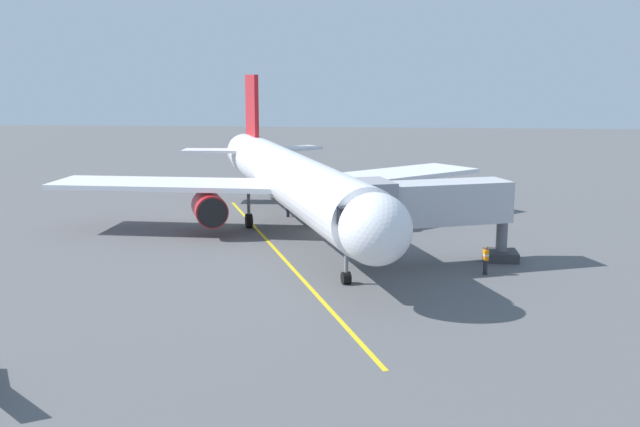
{
  "coord_description": "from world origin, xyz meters",
  "views": [
    {
      "loc": [
        -5.09,
        52.49,
        11.51
      ],
      "look_at": [
        -0.9,
        8.0,
        3.0
      ],
      "focal_mm": 41.07,
      "sensor_mm": 36.0,
      "label": 1
    }
  ],
  "objects_px": {
    "airplane": "(290,179)",
    "ground_crew_wing_walker": "(288,206)",
    "ground_crew_marshaller": "(486,260)",
    "jet_bridge": "(419,206)"
  },
  "relations": [
    {
      "from": "ground_crew_wing_walker",
      "to": "ground_crew_marshaller",
      "type": "bearing_deg",
      "value": 130.31
    },
    {
      "from": "ground_crew_marshaller",
      "to": "ground_crew_wing_walker",
      "type": "xyz_separation_m",
      "value": [
        13.91,
        -16.39,
        0.0
      ]
    },
    {
      "from": "airplane",
      "to": "ground_crew_wing_walker",
      "type": "distance_m",
      "value": 7.04
    },
    {
      "from": "jet_bridge",
      "to": "airplane",
      "type": "bearing_deg",
      "value": -43.82
    },
    {
      "from": "ground_crew_marshaller",
      "to": "airplane",
      "type": "bearing_deg",
      "value": -38.33
    },
    {
      "from": "airplane",
      "to": "ground_crew_wing_walker",
      "type": "relative_size",
      "value": 22.71
    },
    {
      "from": "ground_crew_marshaller",
      "to": "ground_crew_wing_walker",
      "type": "distance_m",
      "value": 21.5
    },
    {
      "from": "airplane",
      "to": "jet_bridge",
      "type": "distance_m",
      "value": 12.5
    },
    {
      "from": "jet_bridge",
      "to": "ground_crew_wing_walker",
      "type": "height_order",
      "value": "jet_bridge"
    },
    {
      "from": "airplane",
      "to": "ground_crew_marshaller",
      "type": "bearing_deg",
      "value": 141.67
    }
  ]
}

